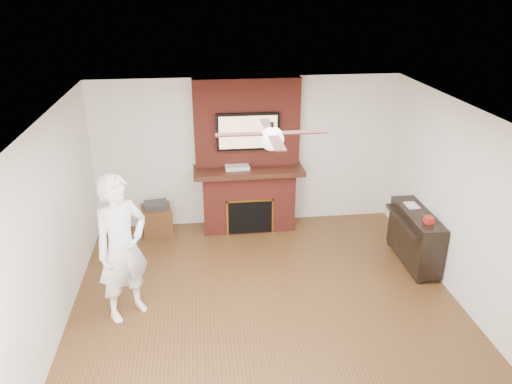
{
  "coord_description": "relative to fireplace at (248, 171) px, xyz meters",
  "views": [
    {
      "loc": [
        -0.79,
        -5.08,
        3.89
      ],
      "look_at": [
        -0.06,
        0.9,
        1.32
      ],
      "focal_mm": 35.0,
      "sensor_mm": 36.0,
      "label": 1
    }
  ],
  "objects": [
    {
      "name": "cable_box",
      "position": [
        -0.18,
        -0.1,
        0.11
      ],
      "size": [
        0.39,
        0.23,
        0.06
      ],
      "primitive_type": "cube",
      "rotation": [
        0.0,
        0.0,
        0.03
      ],
      "color": "silver",
      "rests_on": "fireplace"
    },
    {
      "name": "piano",
      "position": [
        2.3,
        -1.48,
        -0.56
      ],
      "size": [
        0.48,
        1.25,
        0.9
      ],
      "rotation": [
        0.0,
        0.0,
        -0.02
      ],
      "color": "black",
      "rests_on": "ground"
    },
    {
      "name": "tv",
      "position": [
        0.0,
        -0.05,
        0.68
      ],
      "size": [
        1.0,
        0.08,
        0.6
      ],
      "color": "black",
      "rests_on": "fireplace"
    },
    {
      "name": "ceiling_fan",
      "position": [
        -0.0,
        -2.55,
        1.34
      ],
      "size": [
        1.21,
        1.21,
        0.31
      ],
      "color": "black",
      "rests_on": "room_shell"
    },
    {
      "name": "fireplace",
      "position": [
        0.0,
        0.0,
        0.0
      ],
      "size": [
        1.78,
        0.64,
        2.5
      ],
      "color": "maroon",
      "rests_on": "ground"
    },
    {
      "name": "person",
      "position": [
        -1.75,
        -2.25,
        -0.06
      ],
      "size": [
        0.82,
        0.79,
        1.87
      ],
      "primitive_type": "imported",
      "rotation": [
        0.0,
        0.0,
        0.67
      ],
      "color": "white",
      "rests_on": "ground"
    },
    {
      "name": "candle_green",
      "position": [
        0.05,
        -0.24,
        -0.95
      ],
      "size": [
        0.07,
        0.07,
        0.08
      ],
      "primitive_type": "cylinder",
      "color": "#348338",
      "rests_on": "ground"
    },
    {
      "name": "side_table",
      "position": [
        -1.53,
        -0.07,
        -0.75
      ],
      "size": [
        0.54,
        0.54,
        0.54
      ],
      "rotation": [
        0.0,
        0.0,
        0.16
      ],
      "color": "#4F2D16",
      "rests_on": "ground"
    },
    {
      "name": "candle_cream",
      "position": [
        0.01,
        -0.22,
        -0.94
      ],
      "size": [
        0.08,
        0.08,
        0.12
      ],
      "primitive_type": "cylinder",
      "color": "#FFE4CA",
      "rests_on": "ground"
    },
    {
      "name": "candle_blue",
      "position": [
        0.1,
        -0.2,
        -0.96
      ],
      "size": [
        0.05,
        0.05,
        0.08
      ],
      "primitive_type": "cylinder",
      "color": "teal",
      "rests_on": "ground"
    },
    {
      "name": "room_shell",
      "position": [
        0.0,
        -2.55,
        0.25
      ],
      "size": [
        5.36,
        5.86,
        2.86
      ],
      "color": "#4D2F16",
      "rests_on": "ground"
    },
    {
      "name": "candle_orange",
      "position": [
        -0.24,
        -0.18,
        -0.93
      ],
      "size": [
        0.08,
        0.08,
        0.14
      ],
      "primitive_type": "cylinder",
      "color": "#BB3E16",
      "rests_on": "ground"
    }
  ]
}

